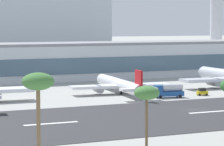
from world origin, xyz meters
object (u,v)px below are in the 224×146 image
Objects in this scene: palm_tree_3 at (38,84)px; service_fuel_truck_0 at (169,91)px; control_tower at (217,7)px; terminal_building at (61,61)px; palm_tree_0 at (147,94)px; distant_hotel_block at (3,27)px; airliner_red_tail_gate_1 at (121,85)px; service_baggage_tug_1 at (202,92)px.

service_fuel_truck_0 is at bearing 46.54° from palm_tree_3.
control_tower is 5.64× the size of service_fuel_truck_0.
palm_tree_0 is at bearing -101.38° from terminal_building.
distant_hotel_block reaches higher than palm_tree_0.
terminal_building is 49.44m from airliner_red_tail_gate_1.
palm_tree_0 is (-23.89, -118.75, 2.39)m from terminal_building.
service_fuel_truck_0 is at bearing 13.40° from service_baggage_tug_1.
terminal_building reaches higher than airliner_red_tail_gate_1.
terminal_building is 97.84m from control_tower.
control_tower is 0.38× the size of distant_hotel_block.
service_fuel_truck_0 is (9.25, -12.88, -0.66)m from airliner_red_tail_gate_1.
control_tower reaches higher than airliner_red_tail_gate_1.
airliner_red_tail_gate_1 is (-4.63, -180.08, -16.57)m from distant_hotel_block.
palm_tree_0 is (-114.04, -149.49, -19.95)m from control_tower.
service_baggage_tug_1 is (-66.44, -92.26, -28.30)m from control_tower.
terminal_building is 66.20m from service_baggage_tug_1.
palm_tree_3 is (-43.48, -120.67, 5.13)m from terminal_building.
palm_tree_0 is (-35.97, -56.70, 7.36)m from service_fuel_truck_0.
distant_hotel_block is at bearing 3.61° from airliner_red_tail_gate_1.
terminal_building is 22.53× the size of service_fuel_truck_0.
control_tower reaches higher than palm_tree_3.
service_baggage_tug_1 is (23.71, -61.52, -5.95)m from terminal_building.
service_baggage_tug_1 is at bearing -125.76° from control_tower.
airliner_red_tail_gate_1 is (-87.33, -79.91, -26.65)m from control_tower.
control_tower is at bearing 52.66° from palm_tree_0.
control_tower is at bearing 48.57° from palm_tree_3.
palm_tree_3 is at bearing -131.43° from control_tower.
palm_tree_0 is at bearing 5.60° from palm_tree_3.
distant_hotel_block is at bearing 78.55° from palm_tree_3.
airliner_red_tail_gate_1 is (2.83, -49.17, -4.31)m from terminal_building.
control_tower is at bearing 18.83° from terminal_building.
service_fuel_truck_0 reaches higher than service_baggage_tug_1.
distant_hotel_block is at bearing 86.74° from terminal_building.
distant_hotel_block reaches higher than palm_tree_3.
service_baggage_tug_1 is (20.89, -12.35, -1.64)m from airliner_red_tail_gate_1.
palm_tree_3 is at bearing 55.11° from service_fuel_truck_0.
palm_tree_0 is (-31.35, -249.66, -9.87)m from distant_hotel_block.
terminal_building is at bearing -93.26° from distant_hotel_block.
service_fuel_truck_0 is 2.55× the size of service_baggage_tug_1.
distant_hotel_block is 9.32× the size of palm_tree_3.
terminal_building is 121.15m from palm_tree_0.
palm_tree_0 reaches higher than service_fuel_truck_0.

